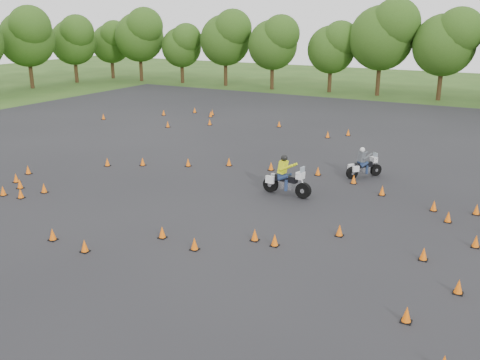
{
  "coord_description": "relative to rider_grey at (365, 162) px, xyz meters",
  "views": [
    {
      "loc": [
        10.72,
        -15.78,
        8.18
      ],
      "look_at": [
        0.0,
        4.0,
        1.2
      ],
      "focal_mm": 40.0,
      "sensor_mm": 36.0,
      "label": 1
    }
  ],
  "objects": [
    {
      "name": "rider_yellow",
      "position": [
        -2.39,
        -4.64,
        0.15
      ],
      "size": [
        2.53,
        0.96,
        1.91
      ],
      "primitive_type": null,
      "rotation": [
        0.0,
        0.0,
        -0.08
      ],
      "color": "#D3DB13",
      "rests_on": "ground"
    },
    {
      "name": "asphalt_pad",
      "position": [
        -3.64,
        -4.95,
        -0.81
      ],
      "size": [
        62.0,
        62.0,
        0.0
      ],
      "primitive_type": "plane",
      "color": "black",
      "rests_on": "ground"
    },
    {
      "name": "traffic_cones",
      "position": [
        -3.96,
        -5.12,
        -0.59
      ],
      "size": [
        36.58,
        32.71,
        0.45
      ],
      "color": "#FF670A",
      "rests_on": "asphalt_pad"
    },
    {
      "name": "treeline",
      "position": [
        -1.44,
        24.19,
        3.81
      ],
      "size": [
        87.29,
        32.25,
        10.61
      ],
      "color": "#2B4B15",
      "rests_on": "ground"
    },
    {
      "name": "rider_grey",
      "position": [
        0.0,
        0.0,
        0.0
      ],
      "size": [
        1.83,
        2.03,
        1.62
      ],
      "primitive_type": null,
      "rotation": [
        0.0,
        0.0,
        0.88
      ],
      "color": "#44474C",
      "rests_on": "ground"
    },
    {
      "name": "ground",
      "position": [
        -3.64,
        -10.95,
        -0.82
      ],
      "size": [
        140.0,
        140.0,
        0.0
      ],
      "primitive_type": "plane",
      "color": "#2D5119",
      "rests_on": "ground"
    }
  ]
}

